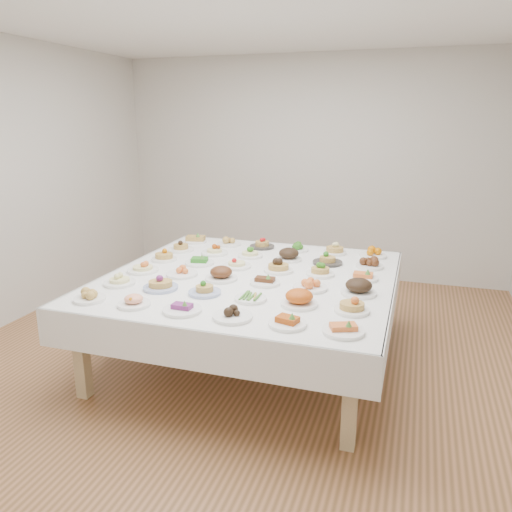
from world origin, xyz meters
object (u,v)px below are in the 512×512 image
(dish_18, at_px, (164,254))
(dish_35, at_px, (373,252))
(display_table, at_px, (250,283))
(dish_0, at_px, (89,295))

(dish_18, height_order, dish_35, dish_18)
(display_table, distance_m, dish_0, 1.30)
(display_table, bearing_deg, dish_18, 168.13)
(dish_18, bearing_deg, dish_0, -90.15)
(dish_18, xyz_separation_m, dish_35, (1.82, 0.72, -0.01))
(display_table, relative_size, dish_0, 10.29)
(display_table, relative_size, dish_35, 9.37)
(dish_35, bearing_deg, display_table, -135.22)
(dish_18, relative_size, dish_35, 0.91)
(display_table, relative_size, dish_18, 10.29)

